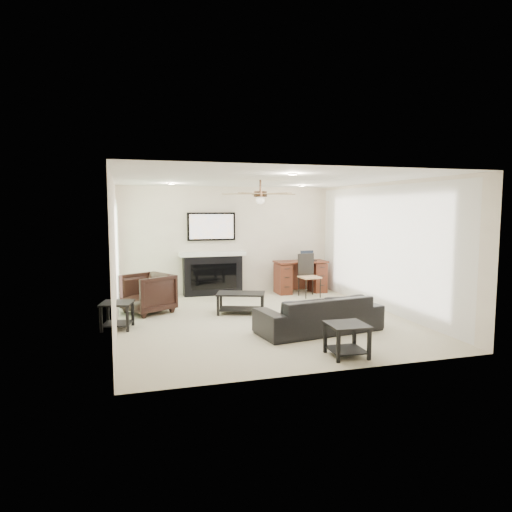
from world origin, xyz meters
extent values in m
plane|color=#BCB297|center=(0.00, 0.00, 0.00)|extent=(5.50, 5.50, 0.00)
cube|color=white|center=(0.00, 0.00, 2.50)|extent=(5.00, 5.50, 0.04)
cube|color=silver|center=(0.00, 2.75, 1.25)|extent=(5.00, 0.04, 2.50)
cube|color=silver|center=(0.00, -2.75, 1.25)|extent=(5.00, 0.04, 2.50)
cube|color=silver|center=(-2.50, 0.00, 1.25)|extent=(0.04, 5.50, 2.50)
cube|color=silver|center=(2.50, 0.00, 1.25)|extent=(0.04, 5.50, 2.50)
cube|color=white|center=(2.45, 0.10, 1.23)|extent=(0.04, 5.10, 2.40)
cube|color=#93BC89|center=(-2.46, 1.55, 1.05)|extent=(0.04, 1.80, 2.10)
cylinder|color=#382619|center=(0.00, 0.10, 2.25)|extent=(1.40, 1.40, 0.30)
imported|color=black|center=(0.66, -1.02, 0.30)|extent=(2.13, 1.08, 0.59)
imported|color=black|center=(-1.94, 1.13, 0.38)|extent=(1.13, 1.12, 0.76)
cube|color=black|center=(-0.24, 0.58, 0.20)|extent=(1.01, 0.77, 0.40)
cube|color=black|center=(0.51, -2.27, 0.23)|extent=(0.54, 0.54, 0.45)
cube|color=black|center=(-2.49, 0.08, 0.23)|extent=(0.60, 0.60, 0.45)
cube|color=black|center=(-0.40, 2.58, 0.95)|extent=(1.52, 0.34, 1.91)
cube|color=#442111|center=(1.66, 2.29, 0.38)|extent=(1.22, 0.56, 0.76)
cube|color=black|center=(1.66, 1.74, 0.48)|extent=(0.45, 0.47, 0.97)
cube|color=black|center=(1.86, 2.27, 0.88)|extent=(0.33, 0.24, 0.23)
camera|label=1|loc=(-2.36, -7.70, 2.00)|focal=32.00mm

